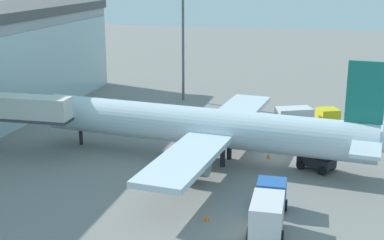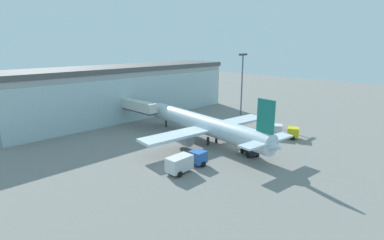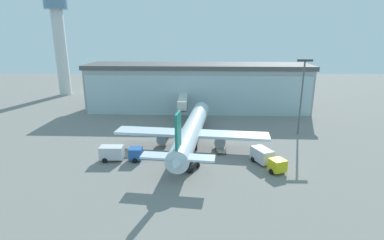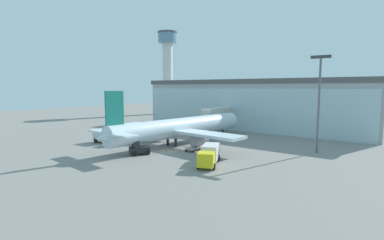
# 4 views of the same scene
# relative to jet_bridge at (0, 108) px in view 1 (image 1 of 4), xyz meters

# --- Properties ---
(ground) EXTENTS (240.00, 240.00, 0.00)m
(ground) POSITION_rel_jet_bridge_xyz_m (3.95, -26.48, -4.71)
(ground) COLOR gray
(jet_bridge) EXTENTS (2.28, 14.55, 6.09)m
(jet_bridge) POSITION_rel_jet_bridge_xyz_m (0.00, 0.00, 0.00)
(jet_bridge) COLOR beige
(jet_bridge) RESTS_ON ground
(apron_light_mast) EXTENTS (3.20, 0.40, 16.44)m
(apron_light_mast) POSITION_rel_jet_bridge_xyz_m (26.06, -12.48, 5.20)
(apron_light_mast) COLOR #59595E
(apron_light_mast) RESTS_ON ground
(airplane) EXTENTS (29.84, 36.46, 10.60)m
(airplane) POSITION_rel_jet_bridge_xyz_m (2.47, -20.41, -1.36)
(airplane) COLOR silver
(airplane) RESTS_ON ground
(catering_truck) EXTENTS (7.30, 2.51, 2.65)m
(catering_truck) POSITION_rel_jet_bridge_xyz_m (-10.13, -27.45, -3.25)
(catering_truck) COLOR #2659A5
(catering_truck) RESTS_ON ground
(fuel_truck) EXTENTS (4.90, 7.58, 2.65)m
(fuel_truck) POSITION_rel_jet_bridge_xyz_m (15.12, -29.58, -3.25)
(fuel_truck) COLOR yellow
(fuel_truck) RESTS_ON ground
(baggage_cart) EXTENTS (1.87, 2.94, 1.50)m
(baggage_cart) POSITION_rel_jet_bridge_xyz_m (7.93, -23.55, -4.21)
(baggage_cart) COLOR #9E998C
(baggage_cart) RESTS_ON ground
(pushback_tug) EXTENTS (3.36, 3.70, 2.30)m
(pushback_tug) POSITION_rel_jet_bridge_xyz_m (2.20, -31.02, -3.74)
(pushback_tug) COLOR black
(pushback_tug) RESTS_ON ground
(safety_cone_nose) EXTENTS (0.36, 0.36, 0.55)m
(safety_cone_nose) POSITION_rel_jet_bridge_xyz_m (4.29, -26.32, -4.44)
(safety_cone_nose) COLOR orange
(safety_cone_nose) RESTS_ON ground
(safety_cone_wingtip) EXTENTS (0.36, 0.36, 0.55)m
(safety_cone_wingtip) POSITION_rel_jet_bridge_xyz_m (-10.30, -22.96, -4.44)
(safety_cone_wingtip) COLOR orange
(safety_cone_wingtip) RESTS_ON ground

